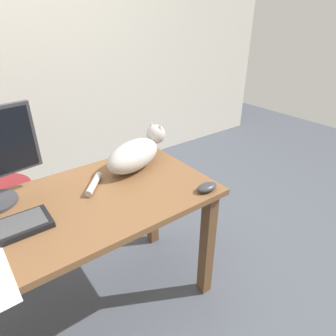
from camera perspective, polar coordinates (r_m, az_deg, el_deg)
ground_plane at (r=1.82m, az=-15.38°, el=-25.67°), size 8.00×8.00×0.00m
desk at (r=1.40m, az=-18.47°, el=-10.92°), size 1.34×0.65×0.70m
cat at (r=1.56m, az=-6.33°, el=2.98°), size 0.58×0.30×0.20m
computer_mouse at (r=1.37m, az=7.68°, el=-3.77°), size 0.11×0.06×0.04m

